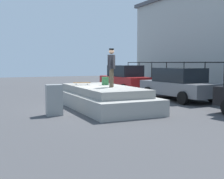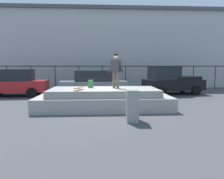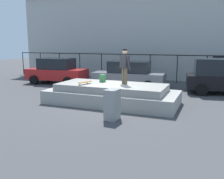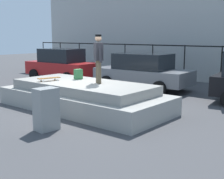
{
  "view_description": "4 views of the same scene",
  "coord_description": "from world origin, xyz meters",
  "px_view_note": "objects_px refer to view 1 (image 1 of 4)",
  "views": [
    {
      "loc": [
        11.95,
        -4.92,
        1.99
      ],
      "look_at": [
        -0.31,
        0.76,
        0.76
      ],
      "focal_mm": 47.21,
      "sensor_mm": 36.0,
      "label": 1
    },
    {
      "loc": [
        -0.14,
        -9.41,
        2.02
      ],
      "look_at": [
        0.46,
        1.32,
        0.76
      ],
      "focal_mm": 32.11,
      "sensor_mm": 36.0,
      "label": 2
    },
    {
      "loc": [
        4.44,
        -10.77,
        2.84
      ],
      "look_at": [
        -0.45,
        1.31,
        0.45
      ],
      "focal_mm": 40.3,
      "sensor_mm": 36.0,
      "label": 3
    },
    {
      "loc": [
        7.59,
        -7.4,
        2.56
      ],
      "look_at": [
        0.42,
        1.24,
        0.59
      ],
      "focal_mm": 49.57,
      "sensor_mm": 36.0,
      "label": 4
    }
  ],
  "objects_px": {
    "car_grey_sedan_mid": "(179,84)",
    "skateboard": "(82,83)",
    "car_red_sedan_near": "(125,78)",
    "skateboarder": "(111,65)",
    "utility_box": "(54,100)",
    "backpack": "(105,81)"
  },
  "relations": [
    {
      "from": "skateboarder",
      "to": "car_red_sedan_near",
      "type": "distance_m",
      "value": 7.76
    },
    {
      "from": "car_grey_sedan_mid",
      "to": "skateboarder",
      "type": "bearing_deg",
      "value": -74.56
    },
    {
      "from": "skateboarder",
      "to": "backpack",
      "type": "bearing_deg",
      "value": 168.55
    },
    {
      "from": "backpack",
      "to": "car_grey_sedan_mid",
      "type": "distance_m",
      "value": 4.27
    },
    {
      "from": "backpack",
      "to": "skateboarder",
      "type": "bearing_deg",
      "value": 86.29
    },
    {
      "from": "skateboarder",
      "to": "utility_box",
      "type": "distance_m",
      "value": 2.93
    },
    {
      "from": "car_grey_sedan_mid",
      "to": "utility_box",
      "type": "distance_m",
      "value": 7.3
    },
    {
      "from": "skateboard",
      "to": "utility_box",
      "type": "relative_size",
      "value": 0.72
    },
    {
      "from": "car_grey_sedan_mid",
      "to": "utility_box",
      "type": "xyz_separation_m",
      "value": [
        1.67,
        -7.1,
        -0.29
      ]
    },
    {
      "from": "car_red_sedan_near",
      "to": "car_grey_sedan_mid",
      "type": "relative_size",
      "value": 0.92
    },
    {
      "from": "skateboard",
      "to": "utility_box",
      "type": "bearing_deg",
      "value": -40.81
    },
    {
      "from": "skateboarder",
      "to": "car_red_sedan_near",
      "type": "relative_size",
      "value": 0.38
    },
    {
      "from": "car_red_sedan_near",
      "to": "utility_box",
      "type": "relative_size",
      "value": 3.74
    },
    {
      "from": "car_red_sedan_near",
      "to": "utility_box",
      "type": "bearing_deg",
      "value": -43.6
    },
    {
      "from": "car_grey_sedan_mid",
      "to": "skateboard",
      "type": "bearing_deg",
      "value": -95.16
    },
    {
      "from": "car_red_sedan_near",
      "to": "skateboarder",
      "type": "bearing_deg",
      "value": -31.74
    },
    {
      "from": "backpack",
      "to": "car_red_sedan_near",
      "type": "height_order",
      "value": "car_red_sedan_near"
    },
    {
      "from": "skateboarder",
      "to": "car_grey_sedan_mid",
      "type": "bearing_deg",
      "value": 105.44
    },
    {
      "from": "skateboard",
      "to": "backpack",
      "type": "distance_m",
      "value": 1.1
    },
    {
      "from": "skateboard",
      "to": "utility_box",
      "type": "distance_m",
      "value": 2.87
    },
    {
      "from": "car_grey_sedan_mid",
      "to": "car_red_sedan_near",
      "type": "bearing_deg",
      "value": -174.94
    },
    {
      "from": "skateboarder",
      "to": "car_red_sedan_near",
      "type": "height_order",
      "value": "skateboarder"
    }
  ]
}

